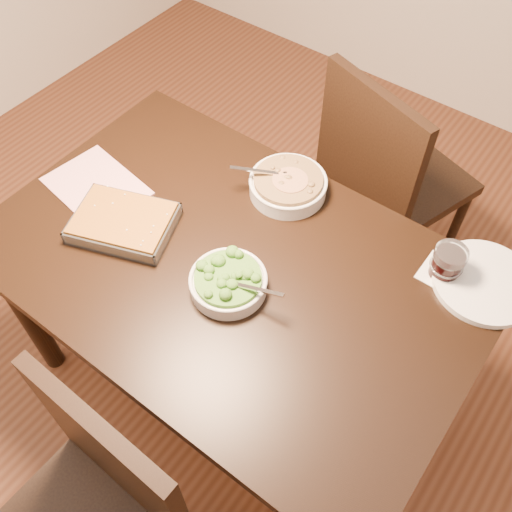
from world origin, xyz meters
TOP-DOWN VIEW (x-y plane):
  - ground at (0.00, 0.00)m, footprint 4.00×4.00m
  - table at (0.00, 0.00)m, footprint 1.40×0.90m
  - magazine_a at (-0.52, -0.02)m, footprint 0.33×0.27m
  - coaster at (0.50, 0.32)m, footprint 0.12×0.12m
  - stew_bowl at (-0.03, 0.32)m, footprint 0.24×0.24m
  - broccoli_bowl at (0.05, -0.07)m, footprint 0.24×0.21m
  - baking_dish at (-0.33, -0.09)m, footprint 0.34×0.30m
  - wine_tumbler at (0.50, 0.32)m, footprint 0.09×0.09m
  - dinner_plate at (0.60, 0.36)m, footprint 0.28×0.28m
  - chair_far at (0.10, 0.78)m, footprint 0.57×0.57m

SIDE VIEW (x-z plane):
  - ground at x=0.00m, z-range 0.00..0.00m
  - chair_far at x=0.10m, z-range 0.06..1.02m
  - table at x=0.00m, z-range 0.28..1.03m
  - coaster at x=0.50m, z-range 0.75..0.75m
  - magazine_a at x=-0.52m, z-range 0.75..0.76m
  - dinner_plate at x=0.60m, z-range 0.75..0.77m
  - baking_dish at x=-0.33m, z-range 0.75..0.80m
  - broccoli_bowl at x=0.05m, z-range 0.74..0.82m
  - stew_bowl at x=-0.03m, z-range 0.74..0.83m
  - wine_tumbler at x=0.50m, z-range 0.76..0.85m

